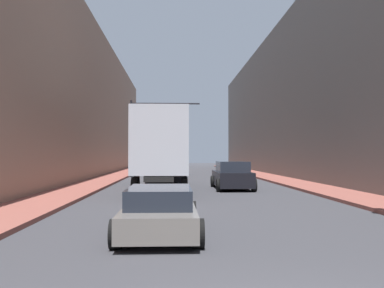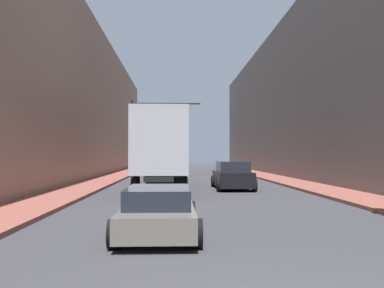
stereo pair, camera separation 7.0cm
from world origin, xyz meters
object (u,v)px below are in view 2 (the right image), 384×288
(semi_truck, at_px, (163,149))
(suv_car, at_px, (232,176))
(sedan_car, at_px, (159,211))
(traffic_signal_gantry, at_px, (147,124))

(semi_truck, xyz_separation_m, suv_car, (4.05, 0.06, -1.57))
(semi_truck, height_order, sedan_car, semi_truck)
(sedan_car, height_order, suv_car, suv_car)
(semi_truck, distance_m, traffic_signal_gantry, 14.51)
(suv_car, height_order, traffic_signal_gantry, traffic_signal_gantry)
(sedan_car, bearing_deg, semi_truck, 91.24)
(sedan_car, bearing_deg, suv_car, 74.99)
(suv_car, bearing_deg, traffic_signal_gantry, 112.66)
(suv_car, bearing_deg, sedan_car, -105.01)
(suv_car, bearing_deg, semi_truck, -179.14)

